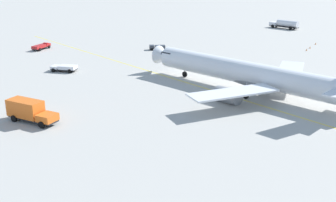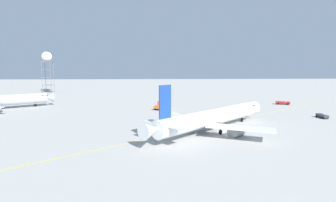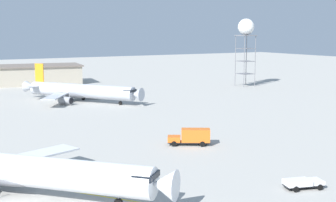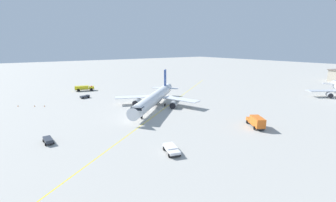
{
  "view_description": "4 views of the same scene",
  "coord_description": "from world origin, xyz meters",
  "px_view_note": "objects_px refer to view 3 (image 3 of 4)",
  "views": [
    {
      "loc": [
        -72.08,
        20.72,
        22.14
      ],
      "look_at": [
        -13.6,
        16.21,
        2.24
      ],
      "focal_mm": 44.75,
      "sensor_mm": 36.0,
      "label": 1
    },
    {
      "loc": [
        -17.68,
        -60.66,
        15.49
      ],
      "look_at": [
        -13.6,
        16.21,
        5.58
      ],
      "focal_mm": 27.55,
      "sensor_mm": 36.0,
      "label": 2
    },
    {
      "loc": [
        59.0,
        -11.5,
        21.36
      ],
      "look_at": [
        -33.75,
        42.09,
        5.45
      ],
      "focal_mm": 51.42,
      "sensor_mm": 36.0,
      "label": 3
    },
    {
      "loc": [
        40.49,
        72.97,
        21.95
      ],
      "look_at": [
        -6.56,
        5.15,
        2.57
      ],
      "focal_mm": 25.16,
      "sensor_mm": 36.0,
      "label": 4
    }
  ],
  "objects_px": {
    "catering_truck_truck": "(192,136)",
    "pushback_tug_truck": "(303,183)",
    "airliner_secondary": "(80,91)",
    "radar_tower": "(246,30)",
    "airliner_main": "(11,171)"
  },
  "relations": [
    {
      "from": "airliner_main",
      "to": "airliner_secondary",
      "type": "distance_m",
      "value": 81.76
    },
    {
      "from": "catering_truck_truck",
      "to": "radar_tower",
      "type": "relative_size",
      "value": 0.31
    },
    {
      "from": "airliner_main",
      "to": "pushback_tug_truck",
      "type": "relative_size",
      "value": 6.17
    },
    {
      "from": "airliner_main",
      "to": "airliner_secondary",
      "type": "relative_size",
      "value": 0.98
    },
    {
      "from": "catering_truck_truck",
      "to": "airliner_secondary",
      "type": "bearing_deg",
      "value": -58.51
    },
    {
      "from": "airliner_secondary",
      "to": "pushback_tug_truck",
      "type": "bearing_deg",
      "value": -35.63
    },
    {
      "from": "catering_truck_truck",
      "to": "pushback_tug_truck",
      "type": "bearing_deg",
      "value": 121.15
    },
    {
      "from": "airliner_secondary",
      "to": "catering_truck_truck",
      "type": "xyz_separation_m",
      "value": [
        62.45,
        -0.63,
        -1.52
      ]
    },
    {
      "from": "pushback_tug_truck",
      "to": "radar_tower",
      "type": "relative_size",
      "value": 0.22
    },
    {
      "from": "airliner_secondary",
      "to": "pushback_tug_truck",
      "type": "height_order",
      "value": "airliner_secondary"
    },
    {
      "from": "pushback_tug_truck",
      "to": "radar_tower",
      "type": "height_order",
      "value": "radar_tower"
    },
    {
      "from": "pushback_tug_truck",
      "to": "catering_truck_truck",
      "type": "height_order",
      "value": "catering_truck_truck"
    },
    {
      "from": "airliner_main",
      "to": "radar_tower",
      "type": "relative_size",
      "value": 1.38
    },
    {
      "from": "pushback_tug_truck",
      "to": "catering_truck_truck",
      "type": "relative_size",
      "value": 0.72
    },
    {
      "from": "airliner_secondary",
      "to": "pushback_tug_truck",
      "type": "relative_size",
      "value": 6.32
    }
  ]
}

